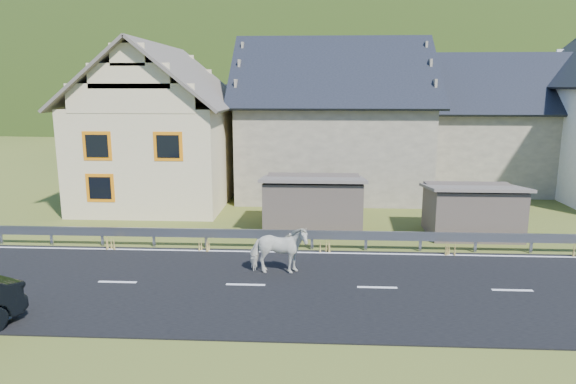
{
  "coord_description": "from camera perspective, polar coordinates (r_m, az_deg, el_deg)",
  "views": [
    {
      "loc": [
        -1.9,
        -14.7,
        6.0
      ],
      "look_at": [
        -2.88,
        3.35,
        2.26
      ],
      "focal_mm": 32.0,
      "sensor_mm": 36.0,
      "label": 1
    }
  ],
  "objects": [
    {
      "name": "horse",
      "position": [
        16.59,
        -1.05,
        -6.47
      ],
      "size": [
        0.92,
        1.9,
        1.58
      ],
      "primitive_type": "imported",
      "rotation": [
        0.0,
        0.0,
        1.61
      ],
      "color": "silver",
      "rests_on": "road"
    },
    {
      "name": "mountain",
      "position": [
        196.55,
        5.12,
        4.03
      ],
      "size": [
        440.0,
        280.0,
        260.0
      ],
      "primitive_type": "ellipsoid",
      "color": "black",
      "rests_on": "ground"
    },
    {
      "name": "house_cream",
      "position": [
        27.95,
        -13.89,
        7.97
      ],
      "size": [
        7.8,
        9.8,
        8.3
      ],
      "color": "beige",
      "rests_on": "ground"
    },
    {
      "name": "house_stone_b",
      "position": [
        33.56,
        22.28,
        7.81
      ],
      "size": [
        9.8,
        8.8,
        8.1
      ],
      "color": "tan",
      "rests_on": "ground"
    },
    {
      "name": "conifer_patch",
      "position": [
        135.53,
        -20.33,
        10.97
      ],
      "size": [
        76.0,
        50.0,
        28.0
      ],
      "primitive_type": "ellipsoid",
      "color": "black",
      "rests_on": "ground"
    },
    {
      "name": "guardrail",
      "position": [
        19.26,
        8.67,
        -4.86
      ],
      "size": [
        28.1,
        0.09,
        0.75
      ],
      "color": "#93969B",
      "rests_on": "ground"
    },
    {
      "name": "shed_right",
      "position": [
        22.23,
        19.77,
        -2.02
      ],
      "size": [
        3.8,
        2.9,
        2.2
      ],
      "primitive_type": "cube",
      "color": "brown",
      "rests_on": "ground"
    },
    {
      "name": "shed_left",
      "position": [
        21.75,
        2.77,
        -1.35
      ],
      "size": [
        4.3,
        3.3,
        2.4
      ],
      "primitive_type": "cube",
      "color": "brown",
      "rests_on": "ground"
    },
    {
      "name": "house_stone_a",
      "position": [
        29.74,
        4.91,
        9.0
      ],
      "size": [
        10.8,
        9.8,
        8.9
      ],
      "color": "tan",
      "rests_on": "ground"
    },
    {
      "name": "road",
      "position": [
        15.98,
        9.87,
        -10.48
      ],
      "size": [
        60.0,
        7.0,
        0.04
      ],
      "primitive_type": "cube",
      "color": "black",
      "rests_on": "ground"
    },
    {
      "name": "lane_markings",
      "position": [
        15.97,
        9.87,
        -10.4
      ],
      "size": [
        60.0,
        6.6,
        0.01
      ],
      "primitive_type": "cube",
      "color": "silver",
      "rests_on": "road"
    },
    {
      "name": "ground",
      "position": [
        15.99,
        9.87,
        -10.55
      ],
      "size": [
        160.0,
        160.0,
        0.0
      ],
      "primitive_type": "plane",
      "color": "#454F1E",
      "rests_on": "ground"
    }
  ]
}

